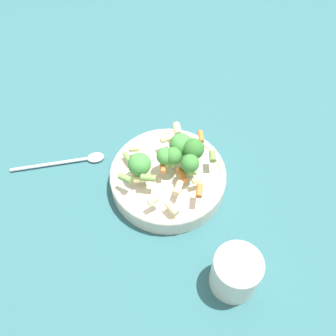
% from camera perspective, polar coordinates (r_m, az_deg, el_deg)
% --- Properties ---
extents(ground_plane, '(3.00, 3.00, 0.00)m').
position_cam_1_polar(ground_plane, '(0.80, 0.00, -2.29)').
color(ground_plane, '#2D6066').
extents(bowl, '(0.23, 0.23, 0.04)m').
position_cam_1_polar(bowl, '(0.78, 0.00, -1.37)').
color(bowl, beige).
rests_on(bowl, ground_plane).
extents(pasta_salad, '(0.20, 0.18, 0.07)m').
position_cam_1_polar(pasta_salad, '(0.74, 0.45, 1.57)').
color(pasta_salad, '#8CB766').
rests_on(pasta_salad, bowl).
extents(cup, '(0.08, 0.08, 0.08)m').
position_cam_1_polar(cup, '(0.68, 9.79, -14.71)').
color(cup, silver).
rests_on(cup, ground_plane).
extents(spoon, '(0.19, 0.09, 0.01)m').
position_cam_1_polar(spoon, '(0.85, -13.39, 1.06)').
color(spoon, silver).
rests_on(spoon, ground_plane).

